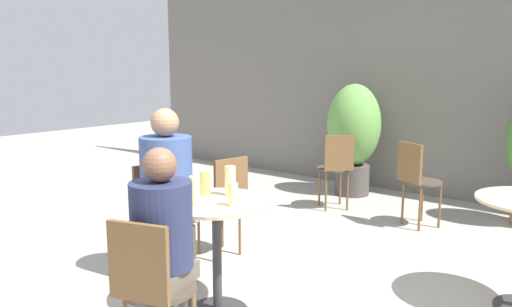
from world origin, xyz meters
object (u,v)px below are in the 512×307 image
(potted_plant_0, at_px, (354,132))
(seated_person_1, at_px, (163,238))
(cafe_table_near, at_px, (217,230))
(bistro_chair_3, at_px, (416,176))
(bistro_chair_1, at_px, (150,282))
(beer_glass_2, at_px, (233,195))
(bistro_chair_4, at_px, (225,196))
(beer_glass_3, at_px, (230,181))
(beer_glass_1, at_px, (195,191))
(seated_person_0, at_px, (168,182))
(beer_glass_0, at_px, (205,184))
(bistro_chair_2, at_px, (336,164))
(bistro_chair_0, at_px, (159,209))

(potted_plant_0, bearing_deg, seated_person_1, -75.86)
(cafe_table_near, relative_size, bistro_chair_3, 0.87)
(bistro_chair_3, distance_m, potted_plant_0, 1.40)
(bistro_chair_1, xyz_separation_m, beer_glass_2, (-0.07, 0.71, 0.30))
(bistro_chair_4, relative_size, beer_glass_3, 4.39)
(seated_person_1, bearing_deg, beer_glass_2, -104.69)
(bistro_chair_3, distance_m, beer_glass_3, 2.43)
(beer_glass_1, xyz_separation_m, beer_glass_2, (0.19, 0.14, -0.02))
(bistro_chair_3, bearing_deg, seated_person_0, 96.86)
(seated_person_0, xyz_separation_m, seated_person_1, (0.80, -0.73, -0.05))
(cafe_table_near, height_order, bistro_chair_1, bistro_chair_1)
(seated_person_1, height_order, beer_glass_0, seated_person_1)
(seated_person_0, bearing_deg, beer_glass_2, -88.93)
(seated_person_1, bearing_deg, beer_glass_1, -81.31)
(bistro_chair_1, xyz_separation_m, bistro_chair_2, (-0.84, 3.32, 0.00))
(seated_person_0, relative_size, potted_plant_0, 0.93)
(beer_glass_0, bearing_deg, bistro_chair_0, 169.49)
(cafe_table_near, height_order, bistro_chair_0, bistro_chair_0)
(bistro_chair_2, relative_size, seated_person_1, 0.72)
(bistro_chair_2, height_order, beer_glass_1, beer_glass_1)
(beer_glass_3, bearing_deg, potted_plant_0, 103.76)
(beer_glass_0, bearing_deg, bistro_chair_4, 123.56)
(bistro_chair_0, distance_m, bistro_chair_3, 2.60)
(bistro_chair_4, xyz_separation_m, seated_person_0, (0.00, -0.61, 0.23))
(bistro_chair_4, distance_m, beer_glass_2, 1.13)
(bistro_chair_4, relative_size, beer_glass_0, 5.49)
(cafe_table_near, height_order, bistro_chair_4, bistro_chair_4)
(beer_glass_1, bearing_deg, potted_plant_0, 102.50)
(seated_person_0, height_order, beer_glass_0, seated_person_0)
(seated_person_0, relative_size, beer_glass_1, 7.11)
(bistro_chair_0, distance_m, bistro_chair_4, 0.60)
(cafe_table_near, bearing_deg, bistro_chair_0, 167.52)
(bistro_chair_3, height_order, bistro_chair_4, same)
(beer_glass_3, relative_size, potted_plant_0, 0.14)
(bistro_chair_0, xyz_separation_m, bistro_chair_4, (0.14, 0.58, 0.00))
(bistro_chair_1, bearing_deg, beer_glass_0, -81.56)
(bistro_chair_1, height_order, bistro_chair_3, same)
(beer_glass_0, distance_m, beer_glass_2, 0.32)
(bistro_chair_2, relative_size, seated_person_0, 0.66)
(cafe_table_near, relative_size, beer_glass_2, 5.27)
(cafe_table_near, height_order, beer_glass_3, beer_glass_3)
(beer_glass_2, bearing_deg, beer_glass_0, 166.44)
(seated_person_1, height_order, beer_glass_2, seated_person_1)
(bistro_chair_1, distance_m, seated_person_0, 1.23)
(bistro_chair_0, xyz_separation_m, seated_person_1, (0.94, -0.76, 0.18))
(seated_person_0, height_order, potted_plant_0, potted_plant_0)
(bistro_chair_2, distance_m, bistro_chair_4, 1.83)
(beer_glass_0, distance_m, potted_plant_0, 3.35)
(bistro_chair_2, bearing_deg, bistro_chair_0, 38.39)
(bistro_chair_4, bearing_deg, beer_glass_1, 43.50)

